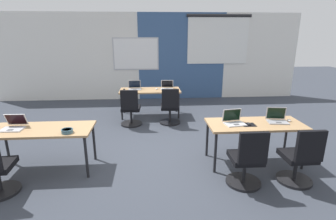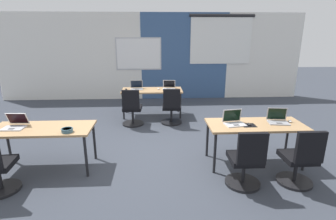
{
  "view_description": "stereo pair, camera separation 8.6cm",
  "coord_description": "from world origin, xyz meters",
  "px_view_note": "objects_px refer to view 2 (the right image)",
  "views": [
    {
      "loc": [
        -0.02,
        -4.61,
        2.19
      ],
      "look_at": [
        0.3,
        -0.31,
        0.9
      ],
      "focal_mm": 27.86,
      "sensor_mm": 36.0,
      "label": 1
    },
    {
      "loc": [
        0.07,
        -4.62,
        2.19
      ],
      "look_at": [
        0.3,
        -0.31,
        0.9
      ],
      "focal_mm": 27.86,
      "sensor_mm": 36.0,
      "label": 2
    }
  ],
  "objects_px": {
    "chair_far_right": "(171,109)",
    "chair_far_left": "(132,111)",
    "mouse_far_left": "(126,89)",
    "laptop_far_left": "(137,87)",
    "desk_near_right": "(255,127)",
    "mouse_near_right_inner": "(249,124)",
    "mouse_far_right": "(158,89)",
    "mouse_near_right_end": "(290,121)",
    "laptop_near_right_inner": "(234,121)",
    "laptop_near_left_end": "(15,125)",
    "chair_near_right_inner": "(246,164)",
    "desk_near_left": "(42,131)",
    "chair_near_right_end": "(300,162)",
    "laptop_far_right": "(169,87)",
    "laptop_near_right_end": "(278,120)",
    "desk_far_center": "(152,92)",
    "snack_bowl": "(67,130)"
  },
  "relations": [
    {
      "from": "desk_near_left",
      "to": "chair_near_right_end",
      "type": "height_order",
      "value": "chair_near_right_end"
    },
    {
      "from": "laptop_far_left",
      "to": "laptop_near_right_inner",
      "type": "distance_m",
      "value": 3.39
    },
    {
      "from": "mouse_near_right_inner",
      "to": "snack_bowl",
      "type": "xyz_separation_m",
      "value": [
        -2.89,
        -0.15,
        0.01
      ]
    },
    {
      "from": "laptop_near_right_end",
      "to": "laptop_near_right_inner",
      "type": "height_order",
      "value": "same"
    },
    {
      "from": "laptop_near_right_inner",
      "to": "laptop_far_right",
      "type": "bearing_deg",
      "value": 98.27
    },
    {
      "from": "chair_far_right",
      "to": "chair_far_left",
      "type": "bearing_deg",
      "value": 5.74
    },
    {
      "from": "laptop_near_left_end",
      "to": "snack_bowl",
      "type": "bearing_deg",
      "value": -13.18
    },
    {
      "from": "laptop_far_right",
      "to": "mouse_far_right",
      "type": "bearing_deg",
      "value": -165.06
    },
    {
      "from": "laptop_near_right_inner",
      "to": "chair_near_right_inner",
      "type": "relative_size",
      "value": 0.4
    },
    {
      "from": "chair_near_right_inner",
      "to": "snack_bowl",
      "type": "bearing_deg",
      "value": -9.96
    },
    {
      "from": "laptop_near_right_end",
      "to": "chair_far_right",
      "type": "bearing_deg",
      "value": 137.84
    },
    {
      "from": "laptop_near_right_end",
      "to": "mouse_near_right_inner",
      "type": "distance_m",
      "value": 0.55
    },
    {
      "from": "laptop_far_right",
      "to": "chair_near_right_end",
      "type": "xyz_separation_m",
      "value": [
        1.7,
        -3.58,
        -0.39
      ]
    },
    {
      "from": "mouse_far_left",
      "to": "laptop_far_left",
      "type": "bearing_deg",
      "value": 12.73
    },
    {
      "from": "laptop_far_right",
      "to": "laptop_near_right_inner",
      "type": "xyz_separation_m",
      "value": [
        0.92,
        -2.86,
        0.0
      ]
    },
    {
      "from": "desk_near_left",
      "to": "laptop_near_right_end",
      "type": "xyz_separation_m",
      "value": [
        3.9,
        0.05,
        0.11
      ]
    },
    {
      "from": "desk_near_right",
      "to": "mouse_near_right_inner",
      "type": "distance_m",
      "value": 0.18
    },
    {
      "from": "laptop_far_right",
      "to": "laptop_near_right_end",
      "type": "xyz_separation_m",
      "value": [
        1.69,
        -2.81,
        0.0
      ]
    },
    {
      "from": "laptop_near_right_inner",
      "to": "mouse_far_right",
      "type": "bearing_deg",
      "value": 103.61
    },
    {
      "from": "laptop_far_right",
      "to": "laptop_near_left_end",
      "type": "height_order",
      "value": "laptop_far_right"
    },
    {
      "from": "desk_near_right",
      "to": "chair_far_left",
      "type": "xyz_separation_m",
      "value": [
        -2.23,
        2.03,
        -0.28
      ]
    },
    {
      "from": "desk_near_right",
      "to": "laptop_far_left",
      "type": "height_order",
      "value": "laptop_far_left"
    },
    {
      "from": "desk_far_center",
      "to": "laptop_far_left",
      "type": "relative_size",
      "value": 4.55
    },
    {
      "from": "chair_near_right_end",
      "to": "snack_bowl",
      "type": "height_order",
      "value": "chair_near_right_end"
    },
    {
      "from": "desk_near_left",
      "to": "desk_far_center",
      "type": "height_order",
      "value": "same"
    },
    {
      "from": "desk_near_right",
      "to": "laptop_near_left_end",
      "type": "distance_m",
      "value": 3.93
    },
    {
      "from": "desk_near_left",
      "to": "laptop_far_left",
      "type": "height_order",
      "value": "laptop_far_left"
    },
    {
      "from": "laptop_near_right_inner",
      "to": "chair_near_right_end",
      "type": "bearing_deg",
      "value": -52.13
    },
    {
      "from": "mouse_far_right",
      "to": "mouse_near_right_inner",
      "type": "relative_size",
      "value": 1.06
    },
    {
      "from": "desk_near_right",
      "to": "laptop_near_left_end",
      "type": "relative_size",
      "value": 4.67
    },
    {
      "from": "laptop_near_left_end",
      "to": "snack_bowl",
      "type": "distance_m",
      "value": 0.93
    },
    {
      "from": "desk_near_left",
      "to": "chair_far_right",
      "type": "xyz_separation_m",
      "value": [
        2.23,
        2.08,
        -0.28
      ]
    },
    {
      "from": "chair_far_left",
      "to": "desk_far_center",
      "type": "bearing_deg",
      "value": -119.02
    },
    {
      "from": "desk_near_right",
      "to": "mouse_far_left",
      "type": "xyz_separation_m",
      "value": [
        -2.44,
        2.82,
        0.08
      ]
    },
    {
      "from": "desk_near_left",
      "to": "laptop_near_left_end",
      "type": "distance_m",
      "value": 0.44
    },
    {
      "from": "desk_near_right",
      "to": "mouse_near_right_end",
      "type": "bearing_deg",
      "value": 5.11
    },
    {
      "from": "desk_near_left",
      "to": "laptop_far_left",
      "type": "xyz_separation_m",
      "value": [
        1.34,
        2.88,
        0.11
      ]
    },
    {
      "from": "desk_near_left",
      "to": "chair_far_left",
      "type": "height_order",
      "value": "chair_far_left"
    },
    {
      "from": "chair_near_right_end",
      "to": "laptop_far_left",
      "type": "distance_m",
      "value": 4.44
    },
    {
      "from": "desk_near_left",
      "to": "desk_near_right",
      "type": "distance_m",
      "value": 3.5
    },
    {
      "from": "mouse_far_right",
      "to": "laptop_far_left",
      "type": "distance_m",
      "value": 0.59
    },
    {
      "from": "mouse_far_right",
      "to": "chair_near_right_inner",
      "type": "height_order",
      "value": "chair_near_right_inner"
    },
    {
      "from": "mouse_near_right_end",
      "to": "mouse_near_right_inner",
      "type": "distance_m",
      "value": 0.77
    },
    {
      "from": "laptop_far_left",
      "to": "chair_far_left",
      "type": "distance_m",
      "value": 0.95
    },
    {
      "from": "desk_near_right",
      "to": "laptop_near_right_end",
      "type": "distance_m",
      "value": 0.42
    },
    {
      "from": "laptop_far_left",
      "to": "chair_far_left",
      "type": "bearing_deg",
      "value": -99.05
    },
    {
      "from": "desk_near_right",
      "to": "mouse_far_left",
      "type": "distance_m",
      "value": 3.73
    },
    {
      "from": "mouse_near_right_end",
      "to": "laptop_near_left_end",
      "type": "bearing_deg",
      "value": -179.71
    },
    {
      "from": "mouse_far_left",
      "to": "chair_far_right",
      "type": "bearing_deg",
      "value": -32.65
    },
    {
      "from": "laptop_near_right_inner",
      "to": "snack_bowl",
      "type": "xyz_separation_m",
      "value": [
        -2.66,
        -0.22,
        -0.02
      ]
    }
  ]
}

